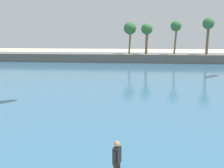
{
  "coord_description": "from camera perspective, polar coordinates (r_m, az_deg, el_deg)",
  "views": [
    {
      "loc": [
        2.85,
        0.17,
        5.11
      ],
      "look_at": [
        1.04,
        14.7,
        2.59
      ],
      "focal_mm": 42.71,
      "sensor_mm": 36.0,
      "label": 1
    }
  ],
  "objects": [
    {
      "name": "sea",
      "position": [
        53.4,
        4.03,
        4.29
      ],
      "size": [
        220.0,
        89.15,
        0.06
      ],
      "primitive_type": "cube",
      "color": "#33607F",
      "rests_on": "ground"
    },
    {
      "name": "person_at_waterline",
      "position": [
        9.56,
        1.06,
        -16.39
      ],
      "size": [
        0.29,
        0.53,
        1.67
      ],
      "color": "black",
      "rests_on": "ground"
    },
    {
      "name": "palm_headland",
      "position": [
        57.72,
        6.53,
        6.3
      ],
      "size": [
        99.07,
        6.0,
        12.38
      ],
      "color": "#605B54",
      "rests_on": "ground"
    }
  ]
}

